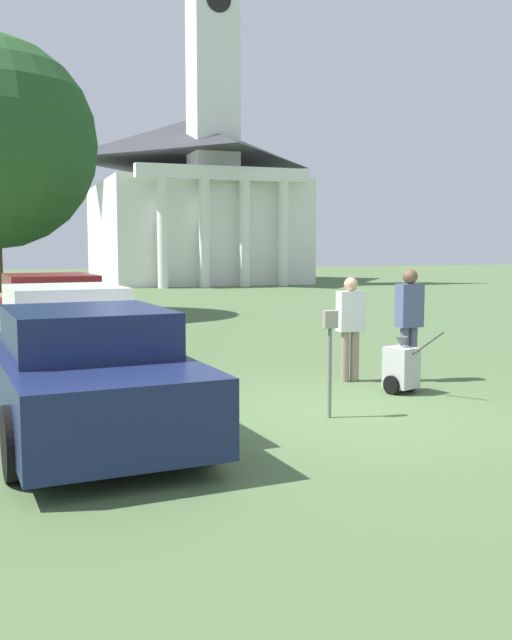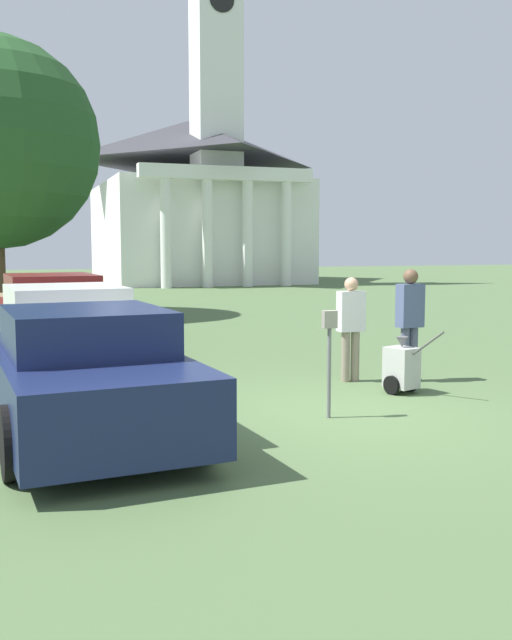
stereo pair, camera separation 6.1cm
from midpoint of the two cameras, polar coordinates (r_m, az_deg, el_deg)
ground_plane at (r=9.37m, az=6.63°, el=-7.54°), size 120.00×120.00×0.00m
parked_car_navy at (r=8.50m, az=-13.38°, el=-4.27°), size 2.35×4.84×1.48m
parked_car_white at (r=11.45m, az=-14.93°, el=-1.53°), size 2.30×4.92×1.57m
parked_car_maroon at (r=14.90m, az=-15.95°, el=0.19°), size 2.30×4.95×1.62m
parked_car_tan at (r=18.21m, az=-16.55°, el=1.01°), size 2.19×4.77×1.49m
parking_meter at (r=9.02m, az=6.09°, el=-1.88°), size 0.18×0.09×1.37m
person_worker at (r=11.51m, az=7.74°, el=-0.21°), size 0.42×0.22×1.68m
person_supervisor at (r=11.68m, az=12.35°, el=0.22°), size 0.44×0.27×1.81m
equipment_cart at (r=10.80m, az=11.73°, el=-3.72°), size 0.53×1.00×1.00m
church at (r=44.39m, az=-4.84°, el=10.23°), size 11.27×14.36×23.57m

